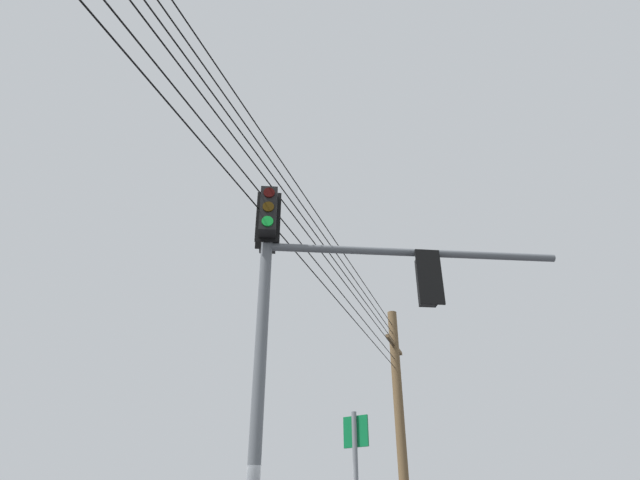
% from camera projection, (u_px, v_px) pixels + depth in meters
% --- Properties ---
extents(signal_mast_assembly, '(5.32, 2.33, 7.17)m').
position_uv_depth(signal_mast_assembly, '(313.00, 300.00, 8.88)').
color(signal_mast_assembly, slate).
rests_on(signal_mast_assembly, ground).
extents(utility_pole_wooden, '(0.35, 2.33, 9.23)m').
position_uv_depth(utility_pole_wooden, '(401.00, 433.00, 18.33)').
color(utility_pole_wooden, brown).
rests_on(utility_pole_wooden, ground).
extents(overhead_wire_span, '(1.85, 25.81, 2.42)m').
position_uv_depth(overhead_wire_span, '(243.00, 145.00, 9.02)').
color(overhead_wire_span, black).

